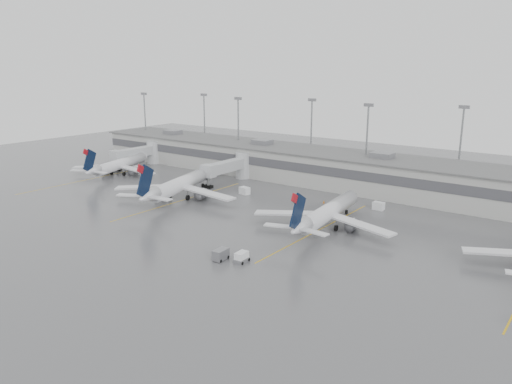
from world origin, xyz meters
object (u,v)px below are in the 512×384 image
Objects in this scene: jet_mid_left at (180,184)px; baggage_tug at (242,258)px; jet_mid_right at (327,212)px; jet_far_left at (118,164)px.

baggage_tug is (34.44, -21.27, -2.72)m from jet_mid_left.
jet_mid_right reaches higher than baggage_tug.
jet_mid_left reaches higher than jet_mid_right.
jet_far_left is 32.64m from jet_mid_left.
jet_mid_left is (31.62, -8.07, 0.44)m from jet_far_left.
jet_far_left is 0.87× the size of jet_mid_left.
jet_far_left reaches higher than baggage_tug.
jet_far_left is 72.32m from baggage_tug.
baggage_tug is at bearing -47.33° from jet_mid_left.
jet_mid_left is 1.06× the size of jet_mid_right.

